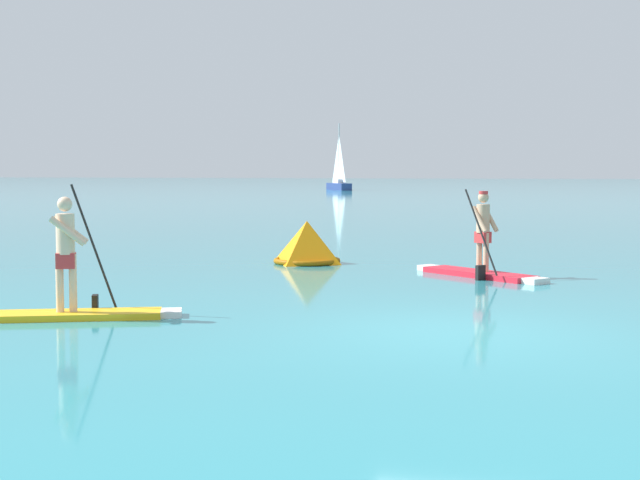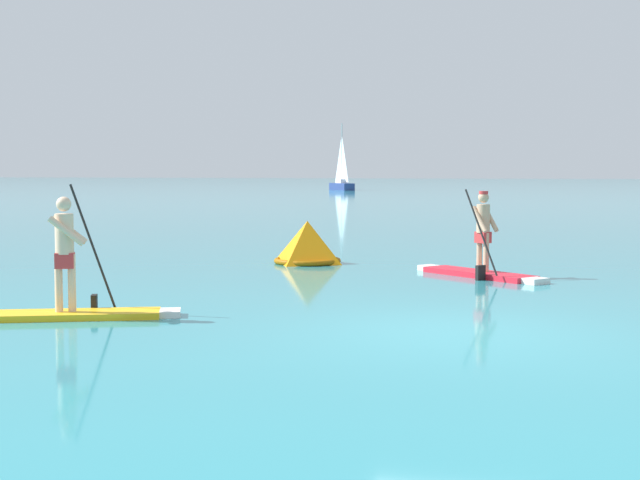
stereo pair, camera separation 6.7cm
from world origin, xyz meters
name	(u,v)px [view 1 (the left image)]	position (x,y,z in m)	size (l,w,h in m)	color
ground	(451,331)	(0.00, 0.00, 0.00)	(440.00, 440.00, 0.00)	teal
paddleboarder_near_left	(75,291)	(-5.29, -0.48, 0.39)	(2.86, 1.61, 1.95)	yellow
paddleboarder_mid_center	(481,259)	(-0.42, 6.38, 0.35)	(2.82, 2.28, 1.77)	red
race_marker_buoy	(307,245)	(-4.51, 7.98, 0.42)	(1.52, 1.52, 0.96)	orange
sailboat_left_horizon	(339,181)	(-24.69, 82.94, 0.95)	(3.74, 4.68, 6.95)	navy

